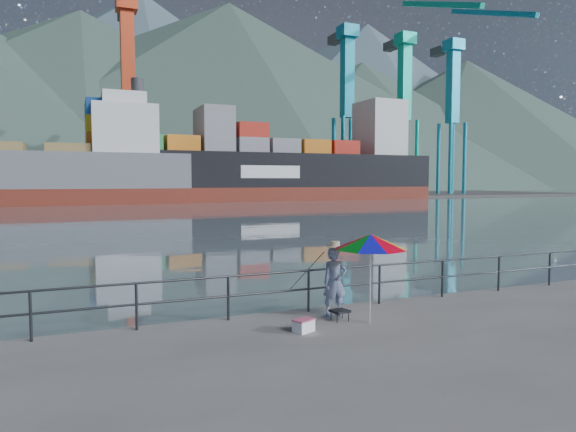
# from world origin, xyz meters

# --- Properties ---
(ground) EXTENTS (24.00, 11.00, 0.50)m
(ground) POSITION_xyz_m (0.00, -3.50, -0.25)
(ground) COLOR slate
(ground) RESTS_ON ground
(harbor_water) EXTENTS (500.00, 280.00, 0.00)m
(harbor_water) POSITION_xyz_m (0.00, 130.00, 0.00)
(harbor_water) COLOR slate
(harbor_water) RESTS_ON ground
(far_dock) EXTENTS (200.00, 40.00, 0.40)m
(far_dock) POSITION_xyz_m (10.00, 93.00, 0.00)
(far_dock) COLOR #514F4C
(far_dock) RESTS_ON ground
(guardrail) EXTENTS (22.00, 0.06, 1.03)m
(guardrail) POSITION_xyz_m (0.00, 1.70, 0.52)
(guardrail) COLOR #2D3033
(guardrail) RESTS_ON ground
(mountains) EXTENTS (600.00, 332.80, 80.00)m
(mountains) POSITION_xyz_m (38.82, 207.75, 35.55)
(mountains) COLOR #385147
(mountains) RESTS_ON ground
(port_cranes) EXTENTS (116.00, 28.00, 38.40)m
(port_cranes) POSITION_xyz_m (31.00, 84.00, 16.00)
(port_cranes) COLOR red
(port_cranes) RESTS_ON ground
(container_stacks) EXTENTS (58.00, 5.40, 7.80)m
(container_stacks) POSITION_xyz_m (31.04, 93.34, 3.35)
(container_stacks) COLOR orange
(container_stacks) RESTS_ON ground
(fisherman) EXTENTS (0.61, 0.42, 1.61)m
(fisherman) POSITION_xyz_m (1.38, 1.08, 0.81)
(fisherman) COLOR navy
(fisherman) RESTS_ON ground
(beach_umbrella) EXTENTS (1.79, 1.79, 1.98)m
(beach_umbrella) POSITION_xyz_m (1.83, 0.26, 1.81)
(beach_umbrella) COLOR white
(beach_umbrella) RESTS_ON ground
(folding_stool) EXTENTS (0.43, 0.43, 0.24)m
(folding_stool) POSITION_xyz_m (1.31, 0.70, 0.13)
(folding_stool) COLOR black
(folding_stool) RESTS_ON ground
(cooler_bag) EXTENTS (0.50, 0.43, 0.24)m
(cooler_bag) POSITION_xyz_m (0.20, 0.23, 0.12)
(cooler_bag) COLOR white
(cooler_bag) RESTS_ON ground
(fishing_rod) EXTENTS (0.15, 1.82, 1.29)m
(fishing_rod) POSITION_xyz_m (0.98, 1.89, 0.00)
(fishing_rod) COLOR black
(fishing_rod) RESTS_ON ground
(bulk_carrier) EXTENTS (49.21, 8.52, 14.50)m
(bulk_carrier) POSITION_xyz_m (-10.91, 69.29, 4.16)
(bulk_carrier) COLOR maroon
(bulk_carrier) RESTS_ON ground
(container_ship) EXTENTS (61.76, 10.29, 18.10)m
(container_ship) POSITION_xyz_m (26.60, 72.46, 5.82)
(container_ship) COLOR maroon
(container_ship) RESTS_ON ground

